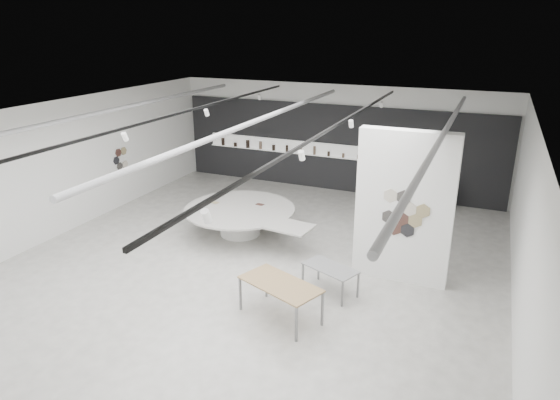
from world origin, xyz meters
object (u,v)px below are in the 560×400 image
at_px(sample_table_stone, 330,269).
at_px(kitchen_counter, 426,191).
at_px(display_island, 241,218).
at_px(partition_column, 404,208).
at_px(sample_table_wood, 280,286).

distance_m(sample_table_stone, kitchen_counter, 6.93).
distance_m(display_island, sample_table_stone, 3.99).
xyz_separation_m(partition_column, sample_table_wood, (-1.93, -2.68, -1.06)).
xyz_separation_m(display_island, kitchen_counter, (4.51, 4.69, -0.05)).
height_order(partition_column, kitchen_counter, partition_column).
bearing_deg(kitchen_counter, display_island, -129.75).
bearing_deg(kitchen_counter, sample_table_stone, -95.43).
relative_size(partition_column, kitchen_counter, 2.11).
xyz_separation_m(partition_column, display_island, (-4.66, 0.85, -1.27)).
bearing_deg(partition_column, display_island, 169.63).
bearing_deg(display_island, sample_table_wood, -45.23).
xyz_separation_m(partition_column, kitchen_counter, (-0.15, 5.54, -1.33)).
xyz_separation_m(sample_table_wood, sample_table_stone, (0.62, 1.39, -0.16)).
relative_size(partition_column, sample_table_stone, 2.61).
distance_m(partition_column, display_island, 4.91).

